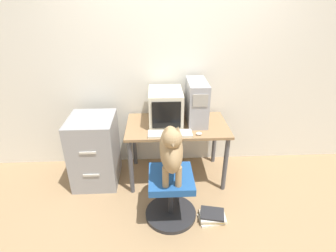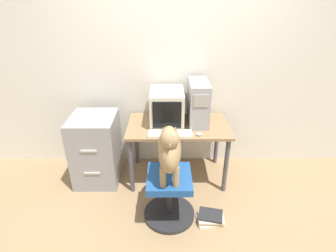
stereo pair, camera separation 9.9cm
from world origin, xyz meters
name	(u,v)px [view 2 (the right image)]	position (x,y,z in m)	size (l,w,h in m)	color
ground_plane	(178,193)	(0.00, 0.00, 0.00)	(12.00, 12.00, 0.00)	#937551
wall_back	(178,64)	(0.00, 0.74, 1.30)	(8.00, 0.05, 2.60)	silver
desk	(178,132)	(0.00, 0.34, 0.61)	(1.14, 0.67, 0.70)	olive
crt_monitor	(167,107)	(-0.13, 0.41, 0.89)	(0.37, 0.47, 0.38)	beige
pc_tower	(198,102)	(0.22, 0.41, 0.94)	(0.21, 0.48, 0.48)	#99999E
keyboard	(170,134)	(-0.09, 0.10, 0.72)	(0.46, 0.16, 0.03)	beige
computer_mouse	(199,134)	(0.21, 0.07, 0.72)	(0.06, 0.05, 0.03)	silver
office_chair	(169,195)	(-0.11, -0.33, 0.26)	(0.51, 0.51, 0.50)	#262628
dog	(169,148)	(-0.11, -0.35, 0.81)	(0.21, 0.55, 0.59)	#9E7F56
filing_cabinet	(96,149)	(-0.95, 0.30, 0.41)	(0.50, 0.56, 0.82)	gray
book_stack_floor	(211,218)	(0.30, -0.41, 0.04)	(0.28, 0.23, 0.08)	silver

